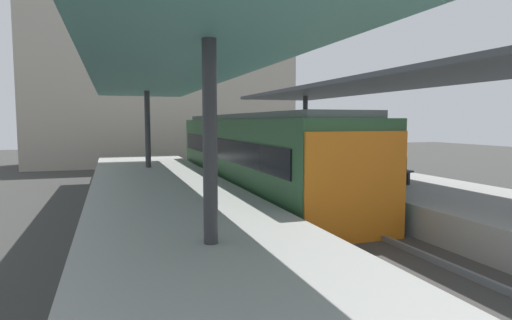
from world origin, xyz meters
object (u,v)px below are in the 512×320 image
object	(u,v)px
commuter_train	(253,154)
platform_bench	(390,171)
passenger_near_bench	(310,148)
platform_sign	(372,132)

from	to	relation	value
commuter_train	platform_bench	distance (m)	5.62
platform_bench	passenger_near_bench	bearing A→B (deg)	92.47
commuter_train	platform_sign	distance (m)	4.82
commuter_train	platform_sign	world-z (taller)	commuter_train
commuter_train	passenger_near_bench	world-z (taller)	commuter_train
platform_bench	passenger_near_bench	xyz separation A→B (m)	(-0.23, 5.38, 0.41)
commuter_train	platform_sign	xyz separation A→B (m)	(4.47, -1.56, 0.90)
platform_bench	platform_sign	distance (m)	3.62
platform_bench	platform_sign	xyz separation A→B (m)	(1.40, 3.13, 1.16)
platform_bench	platform_sign	size ratio (longest dim) A/B	0.63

